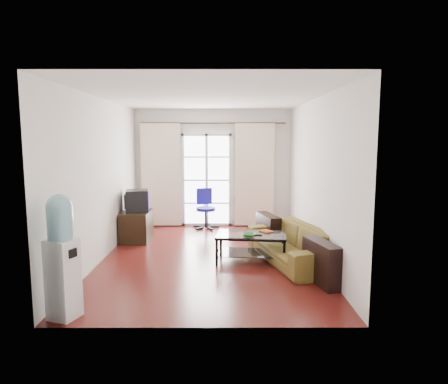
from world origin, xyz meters
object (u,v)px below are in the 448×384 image
object	(u,v)px
water_cooler	(62,254)
task_chair	(206,217)
crt_tv	(136,201)
sofa	(291,244)
coffee_table	(251,244)
tv_stand	(137,226)

from	to	relation	value
water_cooler	task_chair	bearing A→B (deg)	93.53
crt_tv	water_cooler	bearing A→B (deg)	-102.88
sofa	crt_tv	bearing A→B (deg)	-131.00
coffee_table	water_cooler	xyz separation A→B (m)	(-2.26, -2.13, 0.45)
water_cooler	coffee_table	bearing A→B (deg)	63.62
sofa	task_chair	xyz separation A→B (m)	(-1.52, 2.52, -0.04)
water_cooler	crt_tv	bearing A→B (deg)	109.19
coffee_table	task_chair	size ratio (longest dim) A/B	1.33
coffee_table	water_cooler	bearing A→B (deg)	-136.67
sofa	water_cooler	size ratio (longest dim) A/B	1.56
sofa	tv_stand	xyz separation A→B (m)	(-2.85, 1.39, -0.01)
coffee_table	crt_tv	size ratio (longest dim) A/B	2.21
coffee_table	crt_tv	xyz separation A→B (m)	(-2.19, 1.39, 0.51)
coffee_table	water_cooler	size ratio (longest dim) A/B	0.84
crt_tv	water_cooler	size ratio (longest dim) A/B	0.38
sofa	coffee_table	size ratio (longest dim) A/B	1.85
task_chair	water_cooler	size ratio (longest dim) A/B	0.64
crt_tv	task_chair	distance (m)	1.81
task_chair	water_cooler	xyz separation A→B (m)	(-1.39, -4.63, 0.48)
task_chair	water_cooler	distance (m)	4.86
coffee_table	task_chair	bearing A→B (deg)	109.10
tv_stand	sofa	bearing A→B (deg)	-26.27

